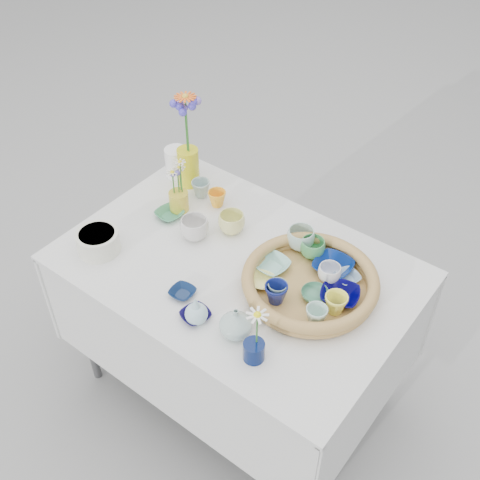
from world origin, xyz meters
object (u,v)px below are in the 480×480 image
Objects in this scene: display_table at (237,386)px; bud_vase_seafoam at (236,323)px; tall_vase_yellow at (188,167)px; wicker_tray at (310,283)px.

display_table is 0.88m from bud_vase_seafoam.
wicker_tray is at bearing -16.40° from tall_vase_yellow.
tall_vase_yellow is at bearing 163.60° from wicker_tray.
display_table is 1.00m from tall_vase_yellow.
bud_vase_seafoam is at bearing -105.54° from wicker_tray.
tall_vase_yellow is at bearing 141.34° from bud_vase_seafoam.
display_table is 2.66× the size of wicker_tray.
tall_vase_yellow is (-0.74, 0.22, 0.05)m from wicker_tray.
bud_vase_seafoam is at bearing -52.72° from display_table.
bud_vase_seafoam reaches higher than wicker_tray.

